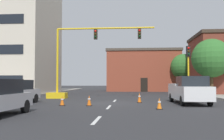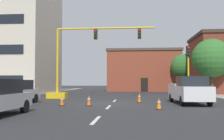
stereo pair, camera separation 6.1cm
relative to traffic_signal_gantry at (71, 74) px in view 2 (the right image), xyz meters
The scene contains 16 objects.
ground_plane 7.21m from the traffic_signal_gantry, 49.92° to the right, with size 160.00×160.00×0.00m, color #2D2D30.
sidewalk_left 8.70m from the traffic_signal_gantry, 160.74° to the left, with size 6.00×56.00×0.14m, color #9E998E.
lane_stripe_seg_1 14.60m from the traffic_signal_gantry, 72.23° to the right, with size 0.16×2.40×0.01m, color silver.
lane_stripe_seg_2 9.61m from the traffic_signal_gantry, 61.87° to the right, with size 0.16×2.40×0.01m, color silver.
lane_stripe_seg_3 5.67m from the traffic_signal_gantry, 31.80° to the right, with size 0.16×2.40×0.01m, color silver.
building_brick_center 22.32m from the traffic_signal_gantry, 69.76° to the left, with size 12.26×8.88×6.96m.
traffic_signal_gantry is the anchor object (origin of this frame).
traffic_light_pole_right 11.01m from the traffic_signal_gantry, ahead, with size 0.32×0.47×4.80m.
tree_right_far 21.14m from the traffic_signal_gantry, 49.33° to the left, with size 3.95×3.95×5.88m.
tree_right_mid 15.92m from the traffic_signal_gantry, 20.28° to the left, with size 4.40×4.40×6.46m.
pickup_truck_white 11.41m from the traffic_signal_gantry, 28.02° to the right, with size 2.25×5.49×1.99m.
sedan_silver_mid_left 7.19m from the traffic_signal_gantry, 111.47° to the right, with size 2.36×4.68×1.74m.
traffic_cone_roadside_a 12.05m from the traffic_signal_gantry, 51.10° to the right, with size 0.36×0.36×0.67m.
traffic_cone_roadside_b 8.12m from the traffic_signal_gantry, 35.38° to the right, with size 0.36×0.36×0.77m.
traffic_cone_roadside_c 7.78m from the traffic_signal_gantry, 81.01° to the right, with size 0.36×0.36×0.67m.
traffic_cone_roadside_d 8.26m from the traffic_signal_gantry, 67.93° to the right, with size 0.36×0.36×0.72m.
Camera 2 is at (1.58, -19.37, 1.62)m, focal length 41.54 mm.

